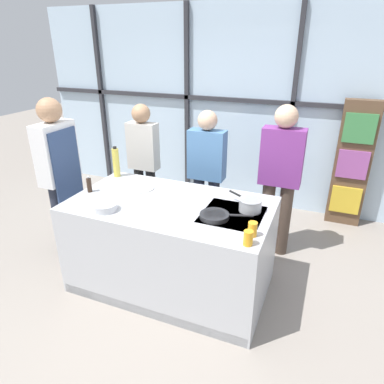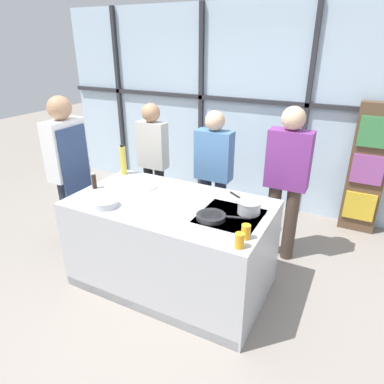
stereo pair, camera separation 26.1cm
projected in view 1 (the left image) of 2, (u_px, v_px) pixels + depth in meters
ground_plane at (172, 282)px, 3.56m from camera, size 18.00×18.00×0.00m
back_window_wall at (237, 109)px, 4.91m from camera, size 6.40×0.10×2.80m
bookshelf at (352, 165)px, 4.43m from camera, size 0.43×0.19×1.66m
demo_island at (171, 245)px, 3.37m from camera, size 1.89×1.06×0.92m
chef at (60, 171)px, 3.69m from camera, size 0.25×0.46×1.79m
spectator_far_left at (144, 159)px, 4.32m from camera, size 0.38×0.23×1.62m
spectator_center_left at (207, 170)px, 4.04m from camera, size 0.43×0.22×1.61m
spectator_center_right at (280, 174)px, 3.72m from camera, size 0.45×0.24×1.72m
frying_pan at (215, 216)px, 2.91m from camera, size 0.44×0.25×0.04m
saucepan at (250, 204)px, 3.02m from camera, size 0.34×0.26×0.11m
white_plate at (141, 188)px, 3.49m from camera, size 0.26×0.26×0.01m
mixing_bowl at (105, 207)px, 3.04m from camera, size 0.22×0.22×0.06m
oil_bottle at (116, 162)px, 3.75m from camera, size 0.07×0.07×0.34m
pepper_grinder at (89, 185)px, 3.39m from camera, size 0.05×0.05×0.17m
juice_glass_near at (248, 238)px, 2.51m from camera, size 0.07×0.07×0.12m
juice_glass_far at (253, 229)px, 2.63m from camera, size 0.07×0.07×0.12m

